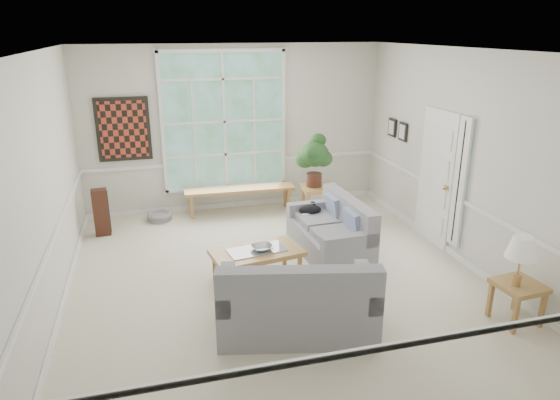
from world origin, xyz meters
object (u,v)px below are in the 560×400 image
at_px(coffee_table, 257,265).
at_px(end_table, 318,201).
at_px(side_table, 516,302).
at_px(loveseat_front, 297,293).
at_px(loveseat_right, 329,227).

distance_m(coffee_table, end_table, 2.66).
bearing_deg(side_table, end_table, 105.53).
bearing_deg(loveseat_front, loveseat_right, 72.77).
xyz_separation_m(loveseat_front, coffee_table, (-0.18, 1.26, -0.25)).
distance_m(loveseat_right, loveseat_front, 2.09).
relative_size(loveseat_right, coffee_table, 1.33).
bearing_deg(loveseat_right, side_table, -60.70).
relative_size(loveseat_front, coffee_table, 1.46).
distance_m(loveseat_right, coffee_table, 1.36).
relative_size(loveseat_front, side_table, 3.49).
height_order(loveseat_right, side_table, loveseat_right).
bearing_deg(side_table, loveseat_front, 168.77).
bearing_deg(coffee_table, loveseat_right, 15.01).
relative_size(loveseat_right, side_table, 3.20).
height_order(loveseat_right, coffee_table, loveseat_right).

